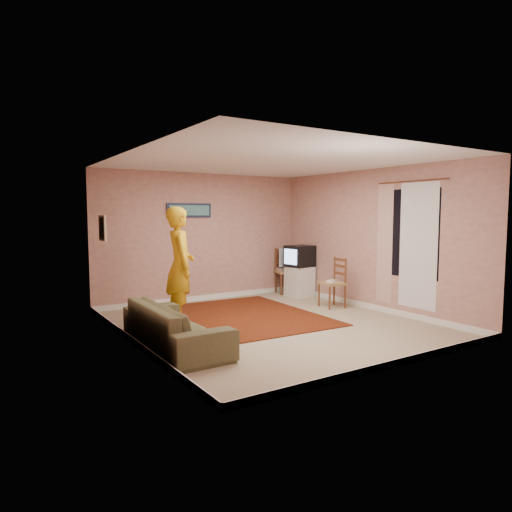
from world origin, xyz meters
TOP-DOWN VIEW (x-y plane):
  - ground at (0.00, 0.00)m, footprint 5.00×5.00m
  - wall_back at (0.00, 2.50)m, footprint 4.50×0.02m
  - wall_front at (0.00, -2.50)m, footprint 4.50×0.02m
  - wall_left at (-2.25, 0.00)m, footprint 0.02×5.00m
  - wall_right at (2.25, 0.00)m, footprint 0.02×5.00m
  - ceiling at (0.00, 0.00)m, footprint 4.50×5.00m
  - baseboard_back at (0.00, 2.49)m, footprint 4.50×0.02m
  - baseboard_front at (0.00, -2.49)m, footprint 4.50×0.02m
  - baseboard_left at (-2.24, 0.00)m, footprint 0.02×5.00m
  - baseboard_right at (2.24, 0.00)m, footprint 0.02×5.00m
  - window at (2.24, -0.90)m, footprint 0.01×1.10m
  - curtain_sheer at (2.23, -1.05)m, footprint 0.01×0.75m
  - curtain_floral at (2.21, -0.35)m, footprint 0.01×0.35m
  - curtain_rod at (2.20, -0.90)m, footprint 0.02×1.40m
  - picture_back at (-0.30, 2.47)m, footprint 0.95×0.04m
  - picture_left at (-2.22, 1.60)m, footprint 0.04×0.38m
  - area_rug at (-0.08, 0.76)m, footprint 2.52×3.09m
  - tv_cabinet at (1.95, 1.76)m, footprint 0.51×0.46m
  - crt_tv at (1.94, 1.76)m, footprint 0.57×0.52m
  - chair_a at (1.93, 2.20)m, footprint 0.56×0.54m
  - dvd_player at (1.93, 2.20)m, footprint 0.43×0.34m
  - blue_throw at (1.93, 2.20)m, footprint 0.39×0.05m
  - chair_b at (1.75, 0.50)m, footprint 0.46×0.48m
  - game_console at (1.75, 0.50)m, footprint 0.23×0.19m
  - sofa at (-1.80, -0.36)m, footprint 0.81×2.05m
  - person at (-1.20, 0.85)m, footprint 0.61×0.78m

SIDE VIEW (x-z plane):
  - ground at x=0.00m, z-range 0.00..0.00m
  - area_rug at x=-0.08m, z-range 0.00..0.02m
  - baseboard_back at x=0.00m, z-range 0.00..0.10m
  - baseboard_front at x=0.00m, z-range 0.00..0.10m
  - baseboard_left at x=-2.24m, z-range 0.00..0.10m
  - baseboard_right at x=2.24m, z-range 0.00..0.10m
  - sofa at x=-1.80m, z-range 0.00..0.60m
  - tv_cabinet at x=1.95m, z-range 0.00..0.65m
  - game_console at x=1.75m, z-range 0.48..0.52m
  - dvd_player at x=1.93m, z-range 0.52..0.58m
  - chair_b at x=1.75m, z-range 0.32..0.84m
  - chair_a at x=1.93m, z-range 0.34..0.89m
  - blue_throw at x=1.93m, z-range 0.61..1.02m
  - crt_tv at x=1.94m, z-range 0.65..1.10m
  - person at x=-1.20m, z-range 0.00..1.89m
  - curtain_sheer at x=2.23m, z-range 0.20..2.30m
  - curtain_floral at x=2.21m, z-range 0.20..2.30m
  - wall_back at x=0.00m, z-range 0.00..2.60m
  - wall_front at x=0.00m, z-range 0.00..2.60m
  - wall_left at x=-2.25m, z-range 0.00..2.60m
  - wall_right at x=2.25m, z-range 0.00..2.60m
  - window at x=2.24m, z-range 0.70..2.20m
  - picture_left at x=-2.22m, z-range 1.34..1.76m
  - picture_back at x=-0.30m, z-range 1.71..1.99m
  - curtain_rod at x=2.20m, z-range 2.31..2.33m
  - ceiling at x=0.00m, z-range 2.59..2.61m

